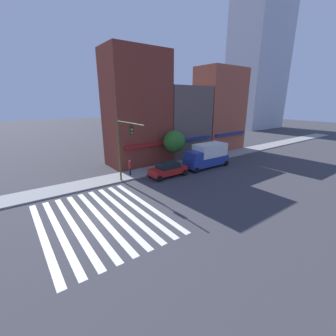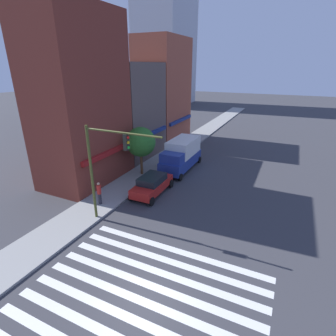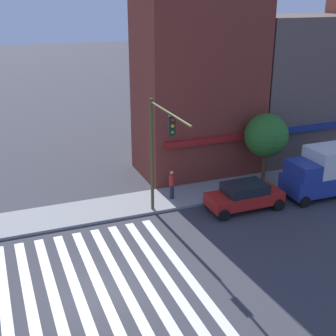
{
  "view_description": "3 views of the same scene",
  "coord_description": "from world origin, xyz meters",
  "px_view_note": "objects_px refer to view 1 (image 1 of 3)",
  "views": [
    {
      "loc": [
        -4.83,
        -14.87,
        8.38
      ],
      "look_at": [
        9.65,
        4.7,
        1.0
      ],
      "focal_mm": 24.0,
      "sensor_mm": 36.0,
      "label": 1
    },
    {
      "loc": [
        -7.49,
        -4.85,
        9.96
      ],
      "look_at": [
        12.71,
        4.7,
        1.2
      ],
      "focal_mm": 28.0,
      "sensor_mm": 36.0,
      "label": 2
    },
    {
      "loc": [
        -3.49,
        -16.5,
        11.9
      ],
      "look_at": [
        4.63,
        4.0,
        3.5
      ],
      "focal_mm": 50.0,
      "sensor_mm": 36.0,
      "label": 3
    }
  ],
  "objects_px": {
    "sedan_red": "(168,169)",
    "street_tree": "(174,141)",
    "pedestrian_red_jacket": "(130,167)",
    "traffic_signal": "(124,141)",
    "box_truck_blue": "(207,155)"
  },
  "relations": [
    {
      "from": "pedestrian_red_jacket",
      "to": "street_tree",
      "type": "bearing_deg",
      "value": -109.14
    },
    {
      "from": "pedestrian_red_jacket",
      "to": "traffic_signal",
      "type": "bearing_deg",
      "value": 122.96
    },
    {
      "from": "traffic_signal",
      "to": "box_truck_blue",
      "type": "bearing_deg",
      "value": -2.54
    },
    {
      "from": "traffic_signal",
      "to": "pedestrian_red_jacket",
      "type": "relative_size",
      "value": 3.72
    },
    {
      "from": "box_truck_blue",
      "to": "traffic_signal",
      "type": "bearing_deg",
      "value": 177.65
    },
    {
      "from": "box_truck_blue",
      "to": "street_tree",
      "type": "height_order",
      "value": "street_tree"
    },
    {
      "from": "traffic_signal",
      "to": "sedan_red",
      "type": "xyz_separation_m",
      "value": [
        5.02,
        -0.5,
        -3.67
      ]
    },
    {
      "from": "box_truck_blue",
      "to": "pedestrian_red_jacket",
      "type": "distance_m",
      "value": 10.03
    },
    {
      "from": "pedestrian_red_jacket",
      "to": "street_tree",
      "type": "distance_m",
      "value": 6.88
    },
    {
      "from": "sedan_red",
      "to": "box_truck_blue",
      "type": "distance_m",
      "value": 6.26
    },
    {
      "from": "box_truck_blue",
      "to": "pedestrian_red_jacket",
      "type": "height_order",
      "value": "box_truck_blue"
    },
    {
      "from": "traffic_signal",
      "to": "box_truck_blue",
      "type": "height_order",
      "value": "traffic_signal"
    },
    {
      "from": "sedan_red",
      "to": "street_tree",
      "type": "height_order",
      "value": "street_tree"
    },
    {
      "from": "box_truck_blue",
      "to": "street_tree",
      "type": "relative_size",
      "value": 1.36
    },
    {
      "from": "traffic_signal",
      "to": "box_truck_blue",
      "type": "relative_size",
      "value": 1.06
    }
  ]
}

